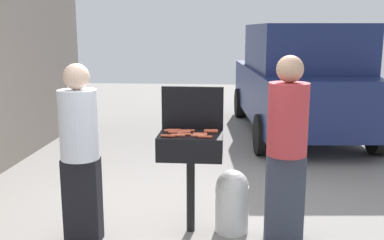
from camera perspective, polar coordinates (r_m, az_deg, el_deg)
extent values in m
plane|color=gray|center=(4.41, -2.90, -14.44)|extent=(24.00, 24.00, 0.00)
cylinder|color=black|center=(4.34, -0.17, -9.46)|extent=(0.08, 0.08, 0.75)
cube|color=black|center=(4.19, -0.18, -3.28)|extent=(0.60, 0.44, 0.22)
cube|color=black|center=(4.34, 0.07, 1.55)|extent=(0.60, 0.05, 0.42)
cylinder|color=#AD4228|center=(4.25, -0.54, -1.38)|extent=(0.13, 0.04, 0.03)
cylinder|color=#C6593D|center=(4.08, 1.04, -1.91)|extent=(0.13, 0.03, 0.03)
cylinder|color=#AD4228|center=(4.26, 2.46, -1.34)|extent=(0.13, 0.04, 0.03)
cylinder|color=#AD4228|center=(4.12, 1.04, -1.79)|extent=(0.13, 0.03, 0.03)
cylinder|color=#AD4228|center=(4.17, -2.14, -1.61)|extent=(0.13, 0.03, 0.03)
cylinder|color=#AD4228|center=(4.01, 1.67, -2.16)|extent=(0.13, 0.03, 0.03)
cylinder|color=#B74C33|center=(4.11, -0.99, -1.82)|extent=(0.13, 0.04, 0.03)
cylinder|color=#AD4228|center=(4.05, -3.04, -2.04)|extent=(0.13, 0.03, 0.03)
cylinder|color=#B74C33|center=(4.24, -2.70, -1.40)|extent=(0.13, 0.04, 0.03)
cylinder|color=#C6593D|center=(4.04, 0.76, -2.03)|extent=(0.13, 0.03, 0.03)
cylinder|color=#C6593D|center=(4.07, -1.79, -1.95)|extent=(0.13, 0.03, 0.03)
cylinder|color=#AD4228|center=(4.21, 2.41, -1.49)|extent=(0.13, 0.03, 0.03)
cylinder|color=#AD4228|center=(4.27, -2.33, -1.30)|extent=(0.13, 0.04, 0.03)
cylinder|color=#C6593D|center=(4.19, -1.09, -1.55)|extent=(0.13, 0.03, 0.03)
cylinder|color=silver|center=(4.40, 5.11, -11.21)|extent=(0.32, 0.32, 0.46)
sphere|color=silver|center=(4.32, 5.16, -8.40)|extent=(0.31, 0.31, 0.31)
cube|color=black|center=(4.27, -13.80, -9.89)|extent=(0.33, 0.18, 0.79)
cylinder|color=silver|center=(4.07, -14.27, -0.59)|extent=(0.34, 0.34, 0.62)
sphere|color=beige|center=(4.01, -14.57, 5.39)|extent=(0.23, 0.23, 0.23)
cube|color=#333847|center=(4.24, 11.72, -9.69)|extent=(0.34, 0.19, 0.82)
cylinder|color=#B23338|center=(4.04, 12.14, 0.09)|extent=(0.36, 0.36, 0.65)
sphere|color=tan|center=(3.98, 12.41, 6.38)|extent=(0.24, 0.24, 0.24)
cube|color=navy|center=(8.62, 13.40, 3.46)|extent=(2.28, 4.55, 0.90)
cube|color=navy|center=(8.35, 14.00, 9.05)|extent=(1.98, 2.75, 0.80)
cylinder|color=black|center=(7.54, 22.68, -1.72)|extent=(0.28, 0.66, 0.64)
cylinder|color=black|center=(7.03, 9.00, -1.86)|extent=(0.28, 0.66, 0.64)
cylinder|color=black|center=(10.39, 16.16, 2.13)|extent=(0.28, 0.66, 0.64)
cylinder|color=black|center=(10.03, 6.21, 2.20)|extent=(0.28, 0.66, 0.64)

